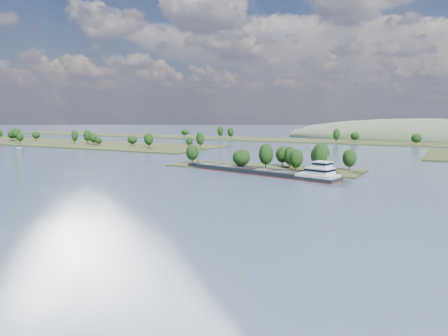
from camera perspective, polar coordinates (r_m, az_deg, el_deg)
The scene contains 7 objects.
ground at distance 172.08m, azimuth -2.84°, elevation -2.27°, with size 1800.00×1800.00×0.00m, color #324156.
tree_island at distance 220.67m, azimuth 6.61°, elevation 0.91°, with size 100.00×32.35×15.73m.
left_bank at distance 427.05m, azimuth -19.89°, elevation 3.14°, with size 300.00×80.00×14.32m.
back_shoreline at distance 433.46m, azimuth 17.53°, elevation 3.26°, with size 900.00×60.00×14.92m.
hill_west at distance 527.14m, azimuth 25.04°, elevation 3.50°, with size 320.00×160.00×44.00m, color #46583D.
cargo_barge at distance 202.13m, azimuth 5.61°, elevation -0.46°, with size 83.67×30.09×11.33m.
motorboat at distance 365.40m, azimuth -25.17°, elevation 2.31°, with size 2.39×6.36×2.46m, color silver.
Camera 1 is at (87.03, -25.68, 28.54)m, focal length 35.00 mm.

